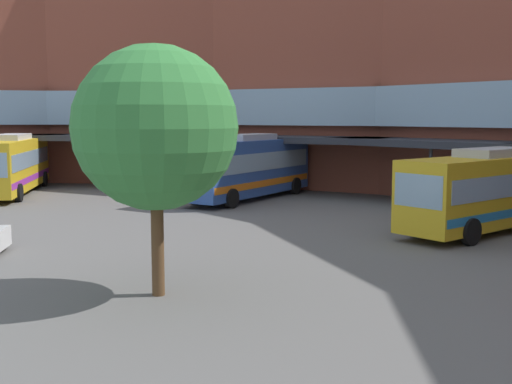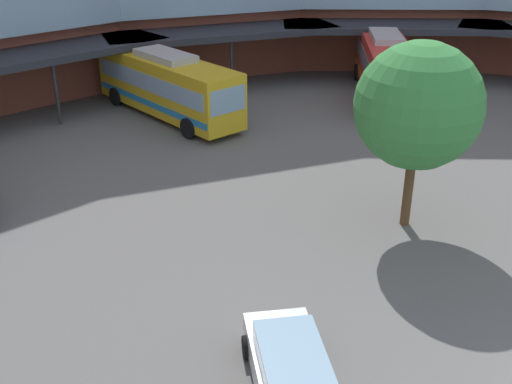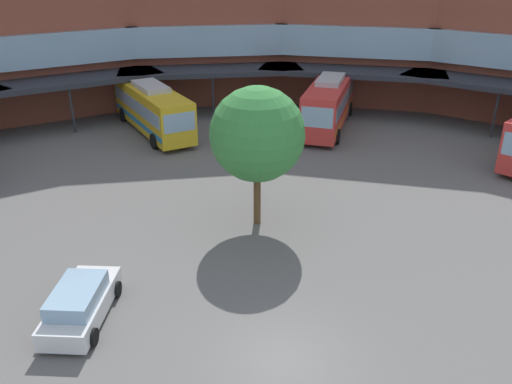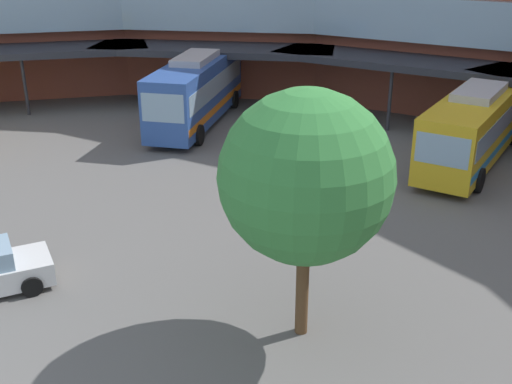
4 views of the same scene
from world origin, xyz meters
The scene contains 3 objects.
bus_3 centered at (-14.51, 22.12, 2.03)m, with size 7.49×10.87×4.01m.
bus_4 centered at (0.23, 26.45, 1.87)m, with size 4.36×11.24×3.69m.
plaza_tree centered at (2.59, 9.75, 4.76)m, with size 4.62×4.62×7.08m.
Camera 4 is at (11.65, -2.53, 10.78)m, focal length 44.56 mm.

